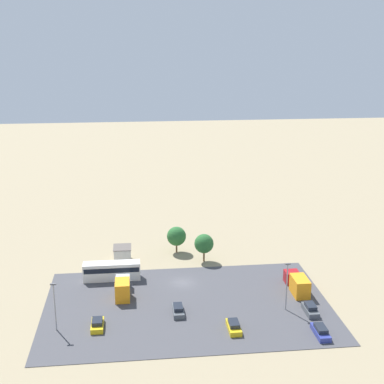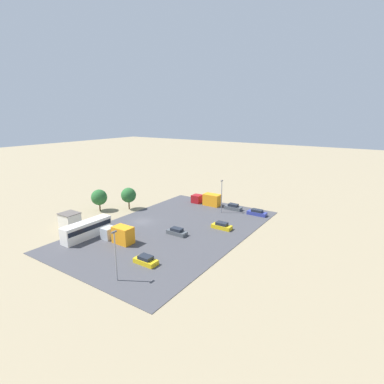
% 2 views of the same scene
% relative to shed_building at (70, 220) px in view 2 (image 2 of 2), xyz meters
% --- Properties ---
extents(ground_plane, '(400.00, 400.00, 0.00)m').
position_rel_shed_building_xyz_m(ground_plane, '(-11.11, 11.13, -1.58)').
color(ground_plane, gray).
extents(parking_lot_surface, '(48.06, 30.40, 0.08)m').
position_rel_shed_building_xyz_m(parking_lot_surface, '(-11.11, 20.00, -1.54)').
color(parking_lot_surface, '#424247').
rests_on(parking_lot_surface, ground).
extents(shed_building, '(3.59, 4.01, 3.15)m').
position_rel_shed_building_xyz_m(shed_building, '(0.00, 0.00, 0.00)').
color(shed_building, silver).
rests_on(shed_building, ground).
extents(bus, '(10.55, 2.53, 3.35)m').
position_rel_shed_building_xyz_m(bus, '(1.86, 8.36, 0.30)').
color(bus, silver).
rests_on(bus, ground).
extents(parked_car_0, '(1.83, 4.42, 1.45)m').
position_rel_shed_building_xyz_m(parked_car_0, '(-17.42, 28.70, -0.90)').
color(parked_car_0, gold).
rests_on(parked_car_0, ground).
extents(parked_car_1, '(1.74, 4.36, 1.44)m').
position_rel_shed_building_xyz_m(parked_car_1, '(-9.32, 22.58, -0.90)').
color(parked_car_1, '#4C5156').
rests_on(parked_car_1, ground).
extents(parked_car_2, '(1.78, 4.76, 1.46)m').
position_rel_shed_building_xyz_m(parked_car_2, '(-30.27, 31.60, -0.89)').
color(parked_car_2, navy).
rests_on(parked_car_2, ground).
extents(parked_car_3, '(1.91, 4.12, 1.42)m').
position_rel_shed_building_xyz_m(parked_car_3, '(3.57, 25.71, -0.91)').
color(parked_car_3, gold).
rests_on(parked_car_3, ground).
extents(parked_car_4, '(1.78, 4.45, 1.59)m').
position_rel_shed_building_xyz_m(parked_car_4, '(-30.91, 24.81, -0.84)').
color(parked_car_4, '#4C5156').
rests_on(parked_car_4, ground).
extents(parked_truck_0, '(2.56, 8.40, 3.17)m').
position_rel_shed_building_xyz_m(parked_truck_0, '(-31.14, 16.92, -0.05)').
color(parked_truck_0, maroon).
rests_on(parked_truck_0, ground).
extents(parked_truck_1, '(2.50, 7.19, 3.31)m').
position_rel_shed_building_xyz_m(parked_truck_1, '(-0.22, 15.31, 0.01)').
color(parked_truck_1, '#ADB2B7').
rests_on(parked_truck_1, ground).
extents(tree_near_shed, '(4.03, 4.03, 5.60)m').
position_rel_shed_building_xyz_m(tree_near_shed, '(-11.26, -3.65, 2.00)').
color(tree_near_shed, brown).
rests_on(tree_near_shed, ground).
extents(tree_apron_mid, '(3.89, 3.89, 5.77)m').
position_rel_shed_building_xyz_m(tree_apron_mid, '(-16.36, 1.73, 2.23)').
color(tree_apron_mid, brown).
rests_on(tree_apron_mid, ground).
extents(light_pole_lot_centre, '(0.90, 0.28, 8.32)m').
position_rel_shed_building_xyz_m(light_pole_lot_centre, '(-27.20, 23.28, 3.09)').
color(light_pole_lot_centre, gray).
rests_on(light_pole_lot_centre, ground).
extents(light_pole_lot_edge, '(0.90, 0.28, 7.86)m').
position_rel_shed_building_xyz_m(light_pole_lot_edge, '(9.83, 25.68, 2.85)').
color(light_pole_lot_edge, gray).
rests_on(light_pole_lot_edge, ground).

